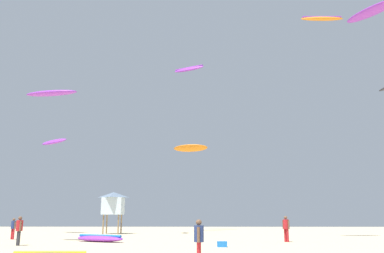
{
  "coord_description": "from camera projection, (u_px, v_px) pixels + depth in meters",
  "views": [
    {
      "loc": [
        0.55,
        -10.54,
        1.66
      ],
      "look_at": [
        0.0,
        19.66,
        8.59
      ],
      "focal_mm": 36.95,
      "sensor_mm": 36.0,
      "label": 1
    }
  ],
  "objects": [
    {
      "name": "kite_aloft_0",
      "position": [
        189.0,
        69.0,
        53.4
      ],
      "size": [
        4.53,
        3.07,
        1.1
      ],
      "color": "purple"
    },
    {
      "name": "kite_aloft_7",
      "position": [
        373.0,
        11.0,
        29.06
      ],
      "size": [
        3.43,
        4.22,
        0.49
      ],
      "color": "purple"
    },
    {
      "name": "cooler_box",
      "position": [
        222.0,
        244.0,
        22.32
      ],
      "size": [
        0.56,
        0.36,
        0.32
      ],
      "primitive_type": "cube",
      "color": "blue",
      "rests_on": "ground"
    },
    {
      "name": "person_foreground",
      "position": [
        199.0,
        238.0,
        14.29
      ],
      "size": [
        0.36,
        0.52,
        1.58
      ],
      "rotation": [
        0.0,
        0.0,
        3.07
      ],
      "color": "#B21E23",
      "rests_on": "ground"
    },
    {
      "name": "kite_grounded_mid",
      "position": [
        100.0,
        238.0,
        27.09
      ],
      "size": [
        4.08,
        2.93,
        0.51
      ],
      "color": "purple",
      "rests_on": "ground"
    },
    {
      "name": "person_left",
      "position": [
        13.0,
        227.0,
        30.17
      ],
      "size": [
        0.46,
        0.36,
        1.58
      ],
      "rotation": [
        0.0,
        0.0,
        1.01
      ],
      "color": "#B21E23",
      "rests_on": "ground"
    },
    {
      "name": "kite_aloft_6",
      "position": [
        191.0,
        148.0,
        48.32
      ],
      "size": [
        4.39,
        2.05,
        1.06
      ],
      "color": "orange"
    },
    {
      "name": "person_right",
      "position": [
        19.0,
        228.0,
        23.67
      ],
      "size": [
        0.4,
        0.47,
        1.71
      ],
      "rotation": [
        0.0,
        0.0,
        3.82
      ],
      "color": "#2D2D33",
      "rests_on": "ground"
    },
    {
      "name": "kite_aloft_4",
      "position": [
        51.0,
        93.0,
        28.39
      ],
      "size": [
        4.1,
        1.86,
        0.56
      ],
      "color": "purple"
    },
    {
      "name": "kite_aloft_5",
      "position": [
        322.0,
        19.0,
        34.46
      ],
      "size": [
        3.68,
        1.13,
        0.77
      ],
      "color": "orange"
    },
    {
      "name": "lifeguard_tower",
      "position": [
        113.0,
        203.0,
        40.24
      ],
      "size": [
        2.3,
        2.3,
        4.15
      ],
      "color": "#8C704C",
      "rests_on": "ground"
    },
    {
      "name": "person_midground",
      "position": [
        286.0,
        227.0,
        27.09
      ],
      "size": [
        0.41,
        0.47,
        1.74
      ],
      "rotation": [
        0.0,
        0.0,
        0.7
      ],
      "color": "#B21E23",
      "rests_on": "ground"
    },
    {
      "name": "kite_aloft_2",
      "position": [
        54.0,
        142.0,
        42.31
      ],
      "size": [
        3.98,
        3.26,
        0.91
      ],
      "color": "purple"
    }
  ]
}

